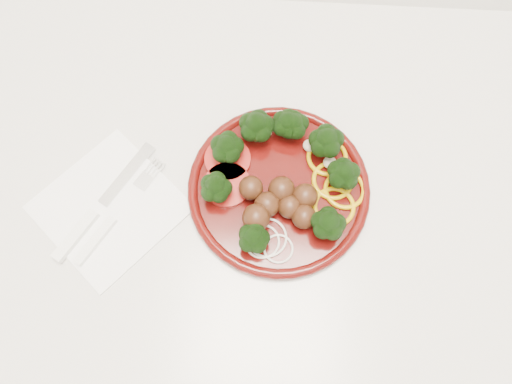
# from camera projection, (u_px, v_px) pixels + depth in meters

# --- Properties ---
(counter) EXTENTS (2.40, 0.60, 0.90)m
(counter) POSITION_uv_depth(u_px,v_px,m) (343.00, 255.00, 1.11)
(counter) COLOR white
(counter) RESTS_ON ground
(plate) EXTENTS (0.25, 0.25, 0.06)m
(plate) POSITION_uv_depth(u_px,v_px,m) (280.00, 182.00, 0.66)
(plate) COLOR #3D0806
(plate) RESTS_ON counter
(napkin) EXTENTS (0.23, 0.23, 0.00)m
(napkin) POSITION_uv_depth(u_px,v_px,m) (110.00, 208.00, 0.67)
(napkin) COLOR white
(napkin) RESTS_ON counter
(knife) EXTENTS (0.11, 0.18, 0.01)m
(knife) POSITION_uv_depth(u_px,v_px,m) (92.00, 216.00, 0.66)
(knife) COLOR silver
(knife) RESTS_ON napkin
(fork) EXTENTS (0.10, 0.16, 0.01)m
(fork) POSITION_uv_depth(u_px,v_px,m) (106.00, 228.00, 0.65)
(fork) COLOR white
(fork) RESTS_ON napkin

